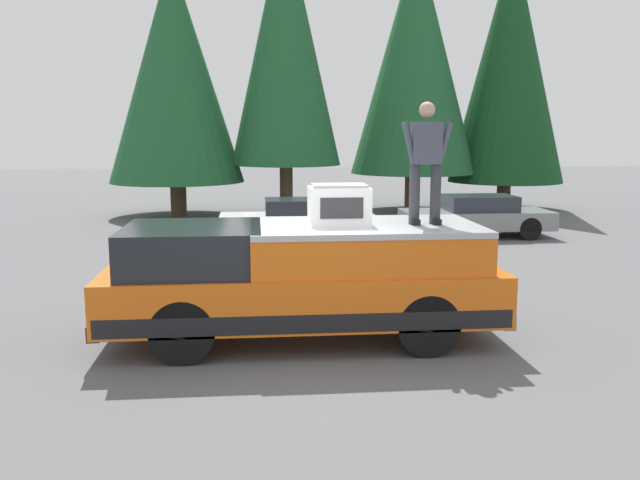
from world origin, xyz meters
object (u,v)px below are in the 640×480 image
object	(u,v)px
parked_car_grey	(477,216)
compressor_unit	(339,204)
pickup_truck	(303,279)
person_on_truck_bed	(426,160)
parked_car_white	(298,221)

from	to	relation	value
parked_car_grey	compressor_unit	bearing A→B (deg)	150.66
pickup_truck	person_on_truck_bed	world-z (taller)	person_on_truck_bed
compressor_unit	parked_car_white	world-z (taller)	compressor_unit
pickup_truck	parked_car_grey	xyz separation A→B (m)	(8.93, -5.51, -0.29)
parked_car_grey	pickup_truck	bearing A→B (deg)	148.33
compressor_unit	parked_car_grey	xyz separation A→B (m)	(8.88, -4.99, -1.35)
parked_car_white	pickup_truck	bearing A→B (deg)	176.78
person_on_truck_bed	parked_car_grey	xyz separation A→B (m)	(9.00, -3.79, -1.97)
compressor_unit	pickup_truck	bearing A→B (deg)	95.32
pickup_truck	compressor_unit	size ratio (longest dim) A/B	6.60
compressor_unit	parked_car_grey	bearing A→B (deg)	-29.34
pickup_truck	parked_car_grey	world-z (taller)	pickup_truck
pickup_truck	parked_car_grey	size ratio (longest dim) A/B	1.35
parked_car_white	parked_car_grey	bearing A→B (deg)	-84.18
pickup_truck	compressor_unit	distance (m)	1.17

